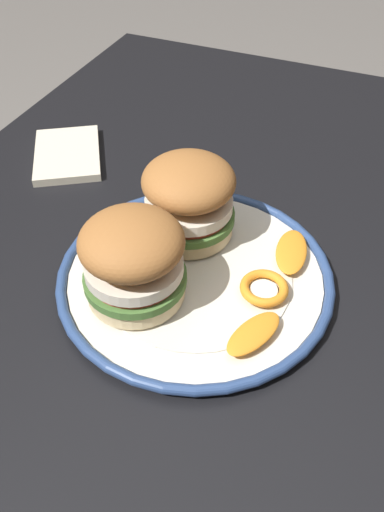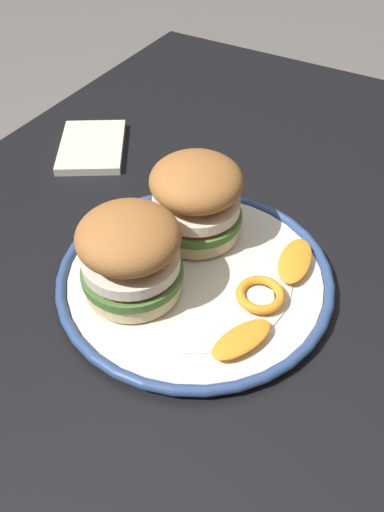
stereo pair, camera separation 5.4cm
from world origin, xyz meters
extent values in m
cube|color=black|center=(0.00, 0.00, 0.73)|extent=(1.23, 0.84, 0.03)
cube|color=black|center=(-0.55, -0.36, 0.36)|extent=(0.06, 0.06, 0.72)
cylinder|color=silver|center=(0.01, 0.00, 0.75)|extent=(0.29, 0.29, 0.01)
torus|color=navy|center=(0.01, 0.00, 0.76)|extent=(0.32, 0.32, 0.01)
cylinder|color=silver|center=(0.01, 0.00, 0.76)|extent=(0.22, 0.22, 0.00)
cylinder|color=beige|center=(0.06, -0.05, 0.78)|extent=(0.11, 0.11, 0.02)
cylinder|color=#477033|center=(0.06, -0.05, 0.79)|extent=(0.11, 0.11, 0.01)
cylinder|color=#BC3828|center=(0.06, -0.05, 0.80)|extent=(0.10, 0.10, 0.01)
cylinder|color=silver|center=(0.06, -0.05, 0.81)|extent=(0.10, 0.10, 0.01)
ellipsoid|color=#A36633|center=(0.06, -0.05, 0.84)|extent=(0.12, 0.12, 0.05)
cylinder|color=beige|center=(-0.05, -0.03, 0.78)|extent=(0.11, 0.11, 0.02)
cylinder|color=#477033|center=(-0.05, -0.03, 0.79)|extent=(0.11, 0.11, 0.01)
cylinder|color=#BC3828|center=(-0.05, -0.03, 0.80)|extent=(0.10, 0.10, 0.01)
cylinder|color=silver|center=(-0.05, -0.03, 0.81)|extent=(0.10, 0.10, 0.01)
ellipsoid|color=#A36633|center=(-0.05, -0.03, 0.84)|extent=(0.12, 0.12, 0.05)
torus|color=orange|center=(0.01, 0.08, 0.77)|extent=(0.07, 0.07, 0.01)
cylinder|color=#F4E5C6|center=(0.01, 0.08, 0.77)|extent=(0.03, 0.03, 0.00)
ellipsoid|color=orange|center=(0.07, 0.09, 0.77)|extent=(0.08, 0.06, 0.01)
ellipsoid|color=orange|center=(-0.06, 0.09, 0.77)|extent=(0.08, 0.05, 0.01)
cube|color=beige|center=(-0.15, -0.28, 0.75)|extent=(0.17, 0.15, 0.01)
camera|label=1|loc=(0.40, 0.16, 1.20)|focal=37.33mm
camera|label=2|loc=(0.37, 0.21, 1.20)|focal=37.33mm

